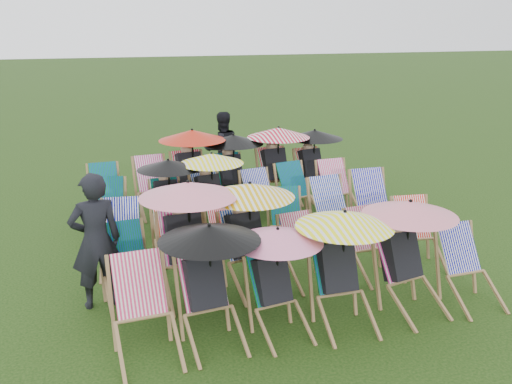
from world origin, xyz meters
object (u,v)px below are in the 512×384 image
object	(u,v)px
deckchair_29	(315,162)
person_rear	(222,149)
person_left	(96,241)
deckchair_0	(145,312)
deckchair_5	(471,268)

from	to	relation	value
deckchair_29	person_rear	xyz separation A→B (m)	(-1.53, 1.29, 0.09)
person_left	person_rear	world-z (taller)	person_left
deckchair_0	deckchair_29	xyz separation A→B (m)	(3.85, 4.67, 0.19)
deckchair_0	person_rear	bearing A→B (deg)	65.26
deckchair_0	person_left	bearing A→B (deg)	103.97
deckchair_5	deckchair_0	bearing A→B (deg)	178.44
deckchair_29	person_left	bearing A→B (deg)	-149.50
deckchair_5	deckchair_29	world-z (taller)	deckchair_29
deckchair_5	person_left	bearing A→B (deg)	161.99
deckchair_29	person_rear	distance (m)	2.00
person_rear	person_left	bearing A→B (deg)	50.66
deckchair_0	person_left	size ratio (longest dim) A/B	0.59
person_left	deckchair_0	bearing A→B (deg)	99.69
deckchair_29	deckchair_0	bearing A→B (deg)	-137.64
person_rear	deckchair_29	bearing A→B (deg)	130.68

